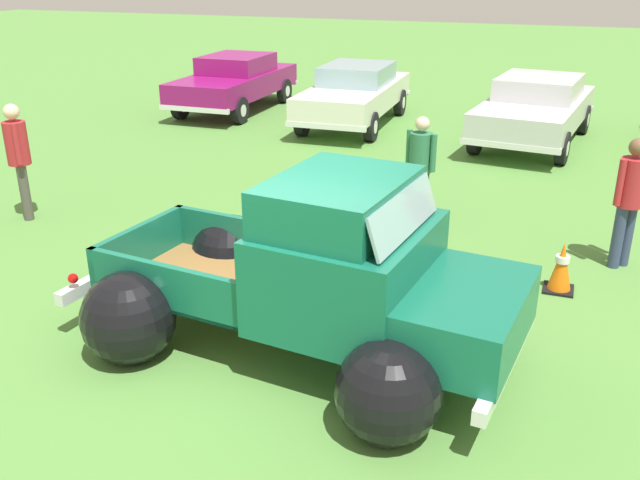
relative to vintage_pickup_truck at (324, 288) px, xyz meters
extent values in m
plane|color=#548C3D|center=(-0.39, 0.05, -0.76)|extent=(80.00, 80.00, 0.00)
cylinder|color=black|center=(1.16, 0.74, -0.38)|extent=(0.78, 0.31, 0.76)
cylinder|color=silver|center=(1.16, 0.74, -0.38)|extent=(0.37, 0.27, 0.34)
cylinder|color=black|center=(0.95, -0.99, -0.38)|extent=(0.78, 0.31, 0.76)
cylinder|color=silver|center=(0.95, -0.99, -0.38)|extent=(0.37, 0.27, 0.34)
cylinder|color=black|center=(-1.62, 1.07, -0.38)|extent=(0.78, 0.31, 0.76)
cylinder|color=silver|center=(-1.62, 1.07, -0.38)|extent=(0.37, 0.27, 0.34)
cylinder|color=black|center=(-1.83, -0.66, -0.38)|extent=(0.78, 0.31, 0.76)
cylinder|color=silver|center=(-1.83, -0.66, -0.38)|extent=(0.37, 0.27, 0.34)
sphere|color=black|center=(-1.62, 1.12, -0.32)|extent=(1.07, 1.07, 0.96)
sphere|color=black|center=(-1.83, -0.71, -0.32)|extent=(1.07, 1.07, 0.96)
cube|color=olive|center=(-1.33, 0.16, -0.22)|extent=(2.22, 1.77, 0.04)
cube|color=#14664C|center=(-1.24, 0.88, 0.01)|extent=(2.05, 0.32, 0.50)
cube|color=#14664C|center=(-1.41, -0.57, 0.01)|extent=(2.05, 0.32, 0.50)
cube|color=#14664C|center=(-0.35, 0.04, 0.01)|extent=(0.26, 1.54, 0.50)
cube|color=#14664C|center=(-2.31, 0.27, 0.01)|extent=(0.26, 1.54, 0.50)
cube|color=#14664C|center=(0.26, -0.03, 0.24)|extent=(1.64, 1.86, 0.95)
cube|color=#14664C|center=(0.16, -0.02, 0.94)|extent=(1.32, 1.66, 0.45)
cube|color=#8CADB7|center=(0.80, -0.09, 0.92)|extent=(0.32, 1.47, 0.38)
cube|color=#14664C|center=(1.30, -0.15, 0.04)|extent=(1.43, 1.75, 0.55)
sphere|color=black|center=(1.16, 0.77, -0.34)|extent=(1.02, 1.02, 0.92)
sphere|color=black|center=(0.95, -1.02, -0.34)|extent=(1.02, 1.02, 0.92)
cube|color=silver|center=(-2.61, 0.31, -0.30)|extent=(0.35, 1.98, 0.14)
cube|color=silver|center=(1.84, -0.22, -0.30)|extent=(0.35, 1.98, 0.14)
sphere|color=red|center=(-2.48, 1.09, -0.12)|extent=(0.12, 0.12, 0.11)
sphere|color=red|center=(-2.66, -0.48, -0.12)|extent=(0.12, 0.12, 0.11)
cylinder|color=black|center=(-5.59, 9.35, -0.43)|extent=(0.21, 0.66, 0.66)
cylinder|color=silver|center=(-5.59, 9.35, -0.43)|extent=(0.21, 0.30, 0.30)
cylinder|color=black|center=(-7.25, 9.33, -0.43)|extent=(0.21, 0.66, 0.66)
cylinder|color=silver|center=(-7.25, 9.33, -0.43)|extent=(0.21, 0.30, 0.30)
cylinder|color=black|center=(-5.61, 12.21, -0.43)|extent=(0.21, 0.66, 0.66)
cylinder|color=silver|center=(-5.61, 12.21, -0.43)|extent=(0.21, 0.30, 0.30)
cylinder|color=black|center=(-7.28, 12.20, -0.43)|extent=(0.21, 0.66, 0.66)
cylinder|color=silver|center=(-7.28, 12.20, -0.43)|extent=(0.21, 0.30, 0.30)
cube|color=#8C1466|center=(-6.43, 10.77, -0.05)|extent=(1.83, 4.49, 0.55)
cube|color=#8C1466|center=(-6.43, 10.95, 0.45)|extent=(1.56, 1.89, 0.45)
cube|color=silver|center=(-6.45, 12.97, -0.31)|extent=(1.85, 0.12, 0.12)
cube|color=silver|center=(-6.41, 8.57, -0.31)|extent=(1.85, 0.12, 0.12)
cylinder|color=black|center=(-2.06, 8.77, -0.43)|extent=(0.22, 0.67, 0.66)
cylinder|color=silver|center=(-2.06, 8.77, -0.43)|extent=(0.22, 0.30, 0.30)
cylinder|color=black|center=(-3.69, 8.73, -0.43)|extent=(0.22, 0.67, 0.66)
cylinder|color=silver|center=(-3.69, 8.73, -0.43)|extent=(0.22, 0.30, 0.30)
cylinder|color=black|center=(-2.15, 11.71, -0.43)|extent=(0.22, 0.67, 0.66)
cylinder|color=silver|center=(-2.15, 11.71, -0.43)|extent=(0.22, 0.30, 0.30)
cylinder|color=black|center=(-3.77, 11.66, -0.43)|extent=(0.22, 0.67, 0.66)
cylinder|color=silver|center=(-3.77, 11.66, -0.43)|extent=(0.22, 0.30, 0.30)
cube|color=silver|center=(-2.92, 10.22, -0.05)|extent=(1.88, 4.64, 0.55)
cube|color=#8CADB7|center=(-2.92, 10.40, 0.45)|extent=(1.56, 1.97, 0.45)
cube|color=silver|center=(-2.98, 12.47, -0.31)|extent=(1.81, 0.15, 0.12)
cube|color=silver|center=(-2.85, 7.96, -0.31)|extent=(1.81, 0.15, 0.12)
cylinder|color=black|center=(2.00, 8.28, -0.43)|extent=(0.28, 0.68, 0.66)
cylinder|color=silver|center=(2.00, 8.28, -0.43)|extent=(0.25, 0.32, 0.30)
cylinder|color=black|center=(0.27, 8.50, -0.43)|extent=(0.28, 0.68, 0.66)
cylinder|color=silver|center=(0.27, 8.50, -0.43)|extent=(0.25, 0.32, 0.30)
cylinder|color=black|center=(2.36, 11.19, -0.43)|extent=(0.28, 0.68, 0.66)
cylinder|color=silver|center=(2.36, 11.19, -0.43)|extent=(0.25, 0.32, 0.30)
cylinder|color=black|center=(0.63, 11.40, -0.43)|extent=(0.28, 0.68, 0.66)
cylinder|color=silver|center=(0.63, 11.40, -0.43)|extent=(0.25, 0.32, 0.30)
cube|color=silver|center=(1.31, 9.84, -0.05)|extent=(2.41, 4.77, 0.55)
cube|color=silver|center=(1.34, 10.03, 0.45)|extent=(1.85, 2.11, 0.45)
cube|color=silver|center=(1.59, 12.07, -0.31)|extent=(1.92, 0.33, 0.12)
cube|color=silver|center=(1.04, 7.61, -0.31)|extent=(1.92, 0.33, 0.12)
cylinder|color=#4C4742|center=(-5.68, 2.13, -0.32)|extent=(0.21, 0.21, 0.88)
cylinder|color=#4C4742|center=(-5.80, 2.25, -0.32)|extent=(0.21, 0.21, 0.88)
cylinder|color=#B2262D|center=(-5.74, 2.19, 0.45)|extent=(0.48, 0.48, 0.66)
cylinder|color=#B2262D|center=(-5.59, 2.03, 0.48)|extent=(0.13, 0.13, 0.62)
cylinder|color=#B2262D|center=(-5.90, 2.35, 0.48)|extent=(0.13, 0.13, 0.62)
sphere|color=beige|center=(-5.74, 2.19, 0.92)|extent=(0.34, 0.34, 0.24)
cylinder|color=black|center=(0.12, 4.13, -0.36)|extent=(0.20, 0.20, 0.80)
cylinder|color=black|center=(-0.04, 4.20, -0.36)|extent=(0.20, 0.20, 0.80)
cylinder|color=#2D724C|center=(0.04, 4.17, 0.34)|extent=(0.44, 0.44, 0.60)
cylinder|color=#2D724C|center=(0.24, 4.08, 0.37)|extent=(0.12, 0.12, 0.57)
cylinder|color=#2D724C|center=(-0.16, 4.25, 0.37)|extent=(0.12, 0.12, 0.57)
sphere|color=beige|center=(0.04, 4.17, 0.78)|extent=(0.28, 0.28, 0.22)
cylinder|color=navy|center=(2.98, 3.50, -0.34)|extent=(0.21, 0.21, 0.84)
cylinder|color=navy|center=(2.86, 3.37, -0.34)|extent=(0.21, 0.21, 0.84)
cylinder|color=#B2262D|center=(2.92, 3.44, 0.40)|extent=(0.48, 0.48, 0.63)
cylinder|color=#B2262D|center=(2.77, 3.27, 0.43)|extent=(0.13, 0.13, 0.60)
sphere|color=brown|center=(2.92, 3.44, 0.86)|extent=(0.32, 0.32, 0.23)
cube|color=black|center=(2.22, 2.39, -0.74)|extent=(0.36, 0.36, 0.03)
cone|color=orange|center=(2.22, 2.39, -0.43)|extent=(0.28, 0.28, 0.60)
cylinder|color=white|center=(2.22, 2.39, -0.34)|extent=(0.17, 0.17, 0.08)
camera|label=1|loc=(2.10, -5.79, 3.04)|focal=38.73mm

